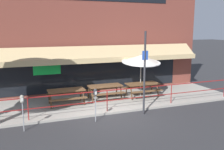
{
  "coord_description": "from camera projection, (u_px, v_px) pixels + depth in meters",
  "views": [
    {
      "loc": [
        -3.65,
        -10.11,
        3.85
      ],
      "look_at": [
        0.73,
        1.6,
        1.5
      ],
      "focal_mm": 40.0,
      "sensor_mm": 36.0,
      "label": 1
    }
  ],
  "objects": [
    {
      "name": "ground_plane",
      "position": [
        109.0,
        115.0,
        11.28
      ],
      "size": [
        120.0,
        120.0,
        0.0
      ],
      "primitive_type": "plane",
      "color": "#2D2D30"
    },
    {
      "name": "patio_deck",
      "position": [
        96.0,
        102.0,
        13.11
      ],
      "size": [
        15.0,
        4.0,
        0.1
      ],
      "primitive_type": "cube",
      "color": "#9E998E",
      "rests_on": "ground"
    },
    {
      "name": "restaurant_building",
      "position": [
        84.0,
        21.0,
        14.38
      ],
      "size": [
        15.0,
        1.6,
        8.64
      ],
      "color": "brown",
      "rests_on": "ground"
    },
    {
      "name": "patio_railing",
      "position": [
        107.0,
        96.0,
        11.41
      ],
      "size": [
        13.84,
        0.04,
        0.97
      ],
      "color": "maroon",
      "rests_on": "patio_deck"
    },
    {
      "name": "picnic_table_left",
      "position": [
        66.0,
        93.0,
        12.35
      ],
      "size": [
        1.8,
        1.42,
        0.76
      ],
      "color": "brown",
      "rests_on": "patio_deck"
    },
    {
      "name": "picnic_table_centre",
      "position": [
        105.0,
        88.0,
        13.29
      ],
      "size": [
        1.8,
        1.42,
        0.76
      ],
      "color": "brown",
      "rests_on": "patio_deck"
    },
    {
      "name": "picnic_table_right",
      "position": [
        142.0,
        86.0,
        13.8
      ],
      "size": [
        1.8,
        1.42,
        0.76
      ],
      "color": "brown",
      "rests_on": "patio_deck"
    },
    {
      "name": "patio_umbrella_right",
      "position": [
        141.0,
        59.0,
        13.72
      ],
      "size": [
        2.14,
        2.14,
        2.4
      ],
      "color": "#B7B2A8",
      "rests_on": "patio_deck"
    },
    {
      "name": "parking_meter_near",
      "position": [
        22.0,
        102.0,
        9.26
      ],
      "size": [
        0.15,
        0.16,
        1.42
      ],
      "color": "gray",
      "rests_on": "ground"
    },
    {
      "name": "parking_meter_far",
      "position": [
        95.0,
        95.0,
        10.21
      ],
      "size": [
        0.15,
        0.16,
        1.42
      ],
      "color": "gray",
      "rests_on": "ground"
    },
    {
      "name": "street_sign_pole",
      "position": [
        145.0,
        73.0,
        11.02
      ],
      "size": [
        0.28,
        0.09,
        3.73
      ],
      "color": "#2D2D33",
      "rests_on": "ground"
    }
  ]
}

